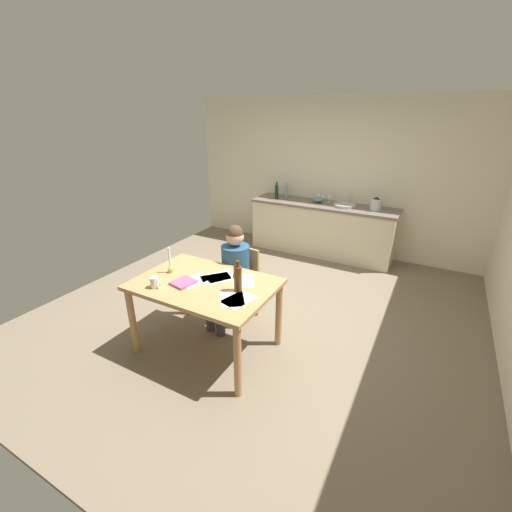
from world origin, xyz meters
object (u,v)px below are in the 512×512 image
coffee_mug (155,282)px  candlestick (170,266)px  chair_at_table (240,280)px  wine_glass_near_sink (329,196)px  person_seated (232,270)px  bottle_vinegar (286,191)px  wine_glass_back_left (319,195)px  dining_table (205,292)px  wine_glass_by_kettle (323,195)px  wine_bottle_on_table (238,278)px  stovetop_kettle (376,204)px  bottle_oil (277,192)px  mixing_bowl (318,199)px  sink_unit (345,205)px  book_magazine (184,282)px

coffee_mug → candlestick: candlestick is taller
chair_at_table → wine_glass_near_sink: size_ratio=5.64×
person_seated → bottle_vinegar: size_ratio=4.26×
wine_glass_near_sink → wine_glass_back_left: bearing=180.0°
dining_table → candlestick: size_ratio=4.96×
candlestick → wine_glass_by_kettle: candlestick is taller
candlestick → wine_bottle_on_table: size_ratio=0.90×
person_seated → coffee_mug: 0.95m
person_seated → wine_glass_near_sink: size_ratio=7.76×
wine_glass_near_sink → wine_glass_back_left: size_ratio=1.00×
bottle_vinegar → stovetop_kettle: bearing=-3.4°
wine_bottle_on_table → chair_at_table: bearing=120.1°
bottle_oil → bottle_vinegar: 0.20m
chair_at_table → coffee_mug: coffee_mug is taller
candlestick → mixing_bowl: 3.22m
mixing_bowl → stovetop_kettle: size_ratio=0.88×
person_seated → bottle_vinegar: person_seated is taller
wine_bottle_on_table → sink_unit: 3.12m
person_seated → bottle_oil: size_ratio=3.93×
wine_glass_back_left → dining_table: bearing=-90.6°
book_magazine → chair_at_table: bearing=91.6°
coffee_mug → stovetop_kettle: 3.71m
coffee_mug → candlestick: bearing=105.8°
chair_at_table → stovetop_kettle: stovetop_kettle is taller
dining_table → book_magazine: book_magazine is taller
person_seated → wine_glass_by_kettle: size_ratio=7.76×
coffee_mug → mixing_bowl: (0.41, 3.51, 0.10)m
wine_glass_back_left → wine_bottle_on_table: bearing=-83.9°
person_seated → mixing_bowl: (0.10, 2.63, 0.26)m
wine_bottle_on_table → bottle_oil: bottle_oil is taller
coffee_mug → bottle_vinegar: (-0.20, 3.53, 0.18)m
sink_unit → mixing_bowl: sink_unit is taller
bottle_vinegar → wine_glass_back_left: size_ratio=1.82×
book_magazine → bottle_vinegar: (-0.39, 3.34, 0.22)m
dining_table → coffee_mug: (-0.36, -0.31, 0.16)m
wine_glass_near_sink → bottle_vinegar: bearing=-176.0°
dining_table → chair_at_table: chair_at_table is taller
dining_table → sink_unit: 3.19m
person_seated → book_magazine: size_ratio=5.50×
chair_at_table → person_seated: size_ratio=0.73×
book_magazine → wine_glass_by_kettle: bearing=96.9°
wine_bottle_on_table → wine_glass_back_left: wine_bottle_on_table is taller
bottle_vinegar → mixing_bowl: size_ratio=1.45×
book_magazine → mixing_bowl: bearing=97.7°
candlestick → stovetop_kettle: (1.48, 3.11, 0.14)m
dining_table → wine_glass_back_left: bearing=89.4°
wine_bottle_on_table → stovetop_kettle: (0.65, 3.11, 0.08)m
bottle_oil → bottle_vinegar: size_ratio=1.09×
candlestick → sink_unit: size_ratio=0.77×
wine_bottle_on_table → wine_glass_by_kettle: size_ratio=2.02×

